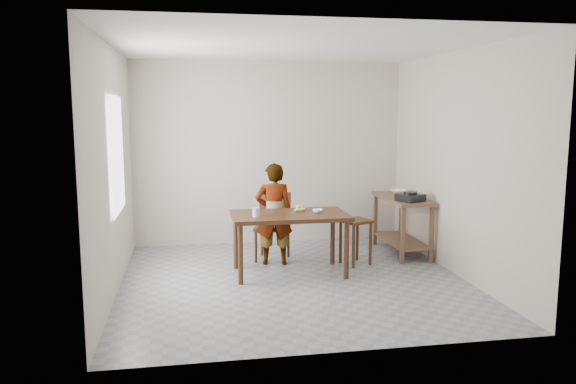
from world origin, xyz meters
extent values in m
cube|color=gray|center=(0.00, 0.00, -0.02)|extent=(4.00, 4.00, 0.04)
cube|color=white|center=(0.00, 0.00, 2.72)|extent=(4.00, 4.00, 0.04)
cube|color=beige|center=(0.00, 2.02, 1.35)|extent=(4.00, 0.04, 2.70)
cube|color=beige|center=(0.00, -2.02, 1.35)|extent=(4.00, 0.04, 2.70)
cube|color=beige|center=(-2.02, 0.00, 1.35)|extent=(0.04, 4.00, 2.70)
cube|color=beige|center=(2.02, 0.00, 1.35)|extent=(0.04, 4.00, 2.70)
cube|color=white|center=(-1.97, 0.20, 1.50)|extent=(0.02, 1.10, 1.30)
imported|color=white|center=(-0.12, 0.76, 0.66)|extent=(0.52, 0.38, 1.33)
cylinder|color=silver|center=(-0.42, 0.17, 0.80)|extent=(0.11, 0.11, 0.11)
imported|color=white|center=(0.35, 0.32, 0.77)|extent=(0.16, 0.16, 0.04)
imported|color=white|center=(1.77, 1.28, 0.83)|extent=(0.23, 0.23, 0.06)
cube|color=black|center=(1.68, 0.63, 0.85)|extent=(0.38, 0.38, 0.10)
camera|label=1|loc=(-1.18, -6.28, 2.01)|focal=35.00mm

